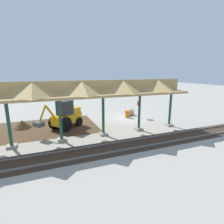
# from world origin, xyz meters

# --- Properties ---
(ground_plane) EXTENTS (120.00, 120.00, 0.00)m
(ground_plane) POSITION_xyz_m (0.00, 0.00, 0.00)
(ground_plane) COLOR #9E998E
(dirt_work_zone) EXTENTS (10.25, 7.00, 0.01)m
(dirt_work_zone) POSITION_xyz_m (9.46, 0.37, 0.00)
(dirt_work_zone) COLOR #4C3823
(dirt_work_zone) RESTS_ON ground
(platform_canopy) EXTENTS (19.47, 3.20, 4.90)m
(platform_canopy) POSITION_xyz_m (6.42, 4.51, 4.17)
(platform_canopy) COLOR #9E998E
(platform_canopy) RESTS_ON ground
(rail_tracks) EXTENTS (60.00, 2.58, 0.15)m
(rail_tracks) POSITION_xyz_m (0.00, 7.50, 0.03)
(rail_tracks) COLOR slate
(rail_tracks) RESTS_ON ground
(stop_sign) EXTENTS (0.70, 0.36, 2.19)m
(stop_sign) POSITION_xyz_m (-1.53, 0.21, 1.57)
(stop_sign) COLOR gray
(stop_sign) RESTS_ON ground
(backhoe) EXTENTS (4.77, 4.26, 2.82)m
(backhoe) POSITION_xyz_m (7.45, 1.20, 1.26)
(backhoe) COLOR orange
(backhoe) RESTS_ON ground
(dirt_mound) EXTENTS (3.68, 3.68, 1.66)m
(dirt_mound) POSITION_xyz_m (11.58, -0.37, 0.00)
(dirt_mound) COLOR #4C3823
(dirt_mound) RESTS_ON ground
(concrete_pipe) EXTENTS (1.05, 0.92, 0.86)m
(concrete_pipe) POSITION_xyz_m (-0.97, -1.19, 0.43)
(concrete_pipe) COLOR #9E9384
(concrete_pipe) RESTS_ON ground
(traffic_barrel) EXTENTS (0.56, 0.56, 0.90)m
(traffic_barrel) POSITION_xyz_m (-0.20, -0.21, 0.45)
(traffic_barrel) COLOR orange
(traffic_barrel) RESTS_ON ground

